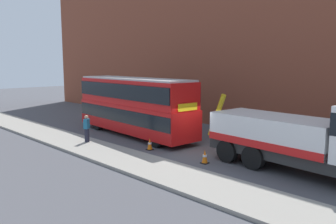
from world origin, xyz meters
TOP-DOWN VIEW (x-y plane):
  - ground_plane at (0.00, 0.00)m, footprint 120.00×120.00m
  - near_kerb at (0.00, -4.20)m, footprint 60.00×2.80m
  - building_facade at (0.00, 7.91)m, footprint 60.00×1.50m
  - recovery_tow_truck at (6.00, 0.19)m, footprint 10.22×3.27m
  - double_decker_bus at (-6.51, 0.22)m, footprint 11.17×3.33m
  - pedestrian_onlooker at (-6.38, -3.67)m, footprint 0.43×0.48m
  - traffic_cone_near_bus at (-2.53, -1.81)m, footprint 0.36×0.36m
  - traffic_cone_midway at (1.49, -1.64)m, footprint 0.36×0.36m

SIDE VIEW (x-z plane):
  - ground_plane at x=0.00m, z-range 0.00..0.00m
  - near_kerb at x=0.00m, z-range 0.00..0.15m
  - traffic_cone_near_bus at x=-2.53m, z-range -0.02..0.70m
  - traffic_cone_midway at x=1.49m, z-range -0.02..0.70m
  - pedestrian_onlooker at x=-6.38m, z-range 0.13..1.84m
  - recovery_tow_truck at x=6.00m, z-range -0.08..3.59m
  - double_decker_bus at x=-6.51m, z-range 0.20..4.26m
  - building_facade at x=0.00m, z-range 0.07..16.07m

